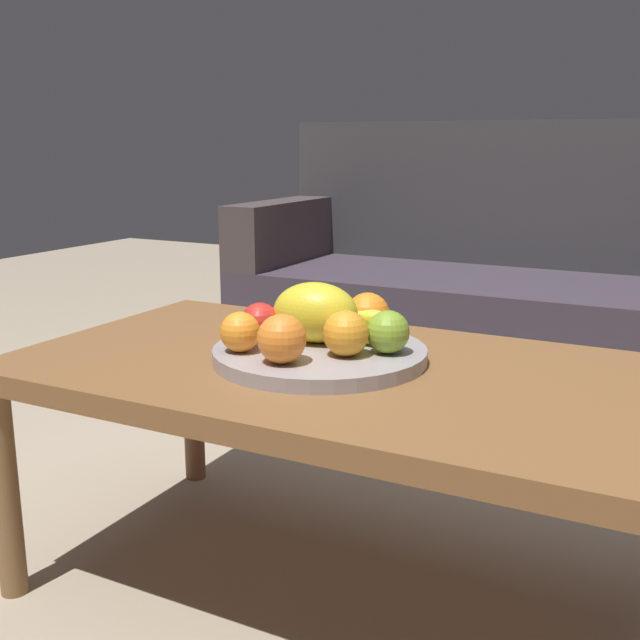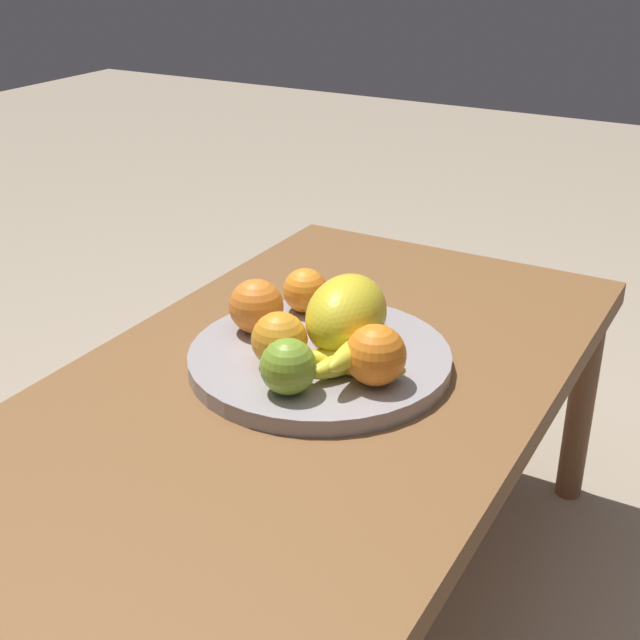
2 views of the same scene
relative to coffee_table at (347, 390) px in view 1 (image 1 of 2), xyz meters
The scene contains 12 objects.
ground_plane 0.40m from the coffee_table, ahead, with size 8.00×8.00×0.00m, color tan.
coffee_table is the anchor object (origin of this frame).
couch 1.35m from the coffee_table, 93.04° to the left, with size 1.70×0.70×0.90m.
fruit_bowl 0.08m from the coffee_table, behind, with size 0.38×0.38×0.03m, color #999295.
melon_large_front 0.15m from the coffee_table, 158.99° to the left, with size 0.16×0.11×0.11m, color yellow.
orange_front 0.16m from the coffee_table, 95.44° to the left, with size 0.08×0.08×0.08m, color orange.
orange_left 0.21m from the coffee_table, 151.75° to the right, with size 0.07×0.07×0.07m, color orange.
orange_right 0.11m from the coffee_table, 70.25° to the right, with size 0.08×0.08×0.08m, color orange.
orange_back 0.17m from the coffee_table, 119.48° to the right, with size 0.08×0.08×0.08m, color orange.
apple_front 0.13m from the coffee_table, 17.26° to the left, with size 0.08×0.08×0.08m, color olive.
apple_right 0.20m from the coffee_table, behind, with size 0.07×0.07×0.07m, color red.
banana_bunch 0.12m from the coffee_table, 104.55° to the left, with size 0.16×0.15×0.06m.
Camera 1 is at (0.55, -1.17, 0.83)m, focal length 42.93 mm.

